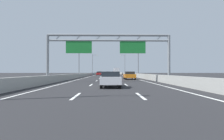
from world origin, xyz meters
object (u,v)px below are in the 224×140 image
sign_gantry (108,46)px  orange_car (129,75)px  streetlamp_right_far (124,63)px  red_car (99,73)px  blue_car (100,73)px  black_car (109,73)px  streetlamp_left_mid (80,56)px  streetlamp_left_far (93,63)px  white_car (110,79)px  box_truck (116,71)px  silver_car (103,73)px  green_car (113,73)px  streetlamp_right_mid (137,56)px

sign_gantry → orange_car: bearing=66.1°
streetlamp_right_far → red_car: streetlamp_right_far is taller
blue_car → black_car: blue_car is taller
streetlamp_left_mid → red_car: (3.78, 22.56, -4.66)m
streetlamp_left_far → black_car: streetlamp_left_far is taller
sign_gantry → white_car: sign_gantry is taller
streetlamp_left_far → box_truck: (11.22, 1.14, -3.67)m
silver_car → green_car: bearing=29.7°
white_car → streetlamp_left_mid: bearing=103.2°
streetlamp_right_mid → black_car: streetlamp_right_mid is taller
black_car → green_car: green_car is taller
streetlamp_left_mid → box_truck: (11.22, 41.86, -3.67)m
orange_car → blue_car: bearing=98.5°
streetlamp_right_mid → silver_car: (-11.23, 82.38, -4.62)m
orange_car → green_car: bearing=90.1°
streetlamp_right_far → orange_car: size_ratio=2.06×
black_car → streetlamp_left_mid: bearing=-101.0°
sign_gantry → green_car: (3.51, 110.78, -4.02)m
red_car → box_truck: size_ratio=0.55×
green_car → streetlamp_right_mid: bearing=-87.3°
streetlamp_left_mid → box_truck: 43.49m
white_car → blue_car: blue_car is taller
streetlamp_left_mid → orange_car: bearing=-54.8°
white_car → orange_car: (3.51, 16.72, 0.02)m
orange_car → streetlamp_right_mid: bearing=76.5°
streetlamp_left_far → blue_car: size_ratio=2.25×
box_truck → streetlamp_left_mid: bearing=-105.0°
sign_gantry → streetlamp_left_far: size_ratio=1.72×
black_car → orange_car: 53.89m
white_car → green_car: bearing=88.4°
streetlamp_left_mid → box_truck: streetlamp_left_mid is taller
orange_car → box_truck: bearing=89.9°
box_truck → streetlamp_right_mid: bearing=-84.9°
streetlamp_right_far → green_car: (-4.04, 45.77, -4.60)m
sign_gantry → orange_car: sign_gantry is taller
streetlamp_right_far → red_car: 21.81m
streetlamp_right_mid → black_car: size_ratio=2.18×
streetlamp_left_mid → white_car: bearing=-76.8°
streetlamp_left_far → black_car: bearing=-20.4°
black_car → red_car: black_car is taller
silver_car → black_car: (3.71, -44.42, -0.02)m
streetlamp_right_mid → green_car: 86.70m
streetlamp_left_mid → white_car: size_ratio=2.23×
black_car → orange_car: size_ratio=0.94×
black_car → blue_car: bearing=-136.6°
silver_car → black_car: 44.57m
streetlamp_left_mid → green_car: 87.29m
green_car → blue_car: bearing=-97.9°
streetlamp_left_far → silver_car: bearing=84.9°
streetlamp_left_far → green_car: (10.89, 45.77, -4.60)m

